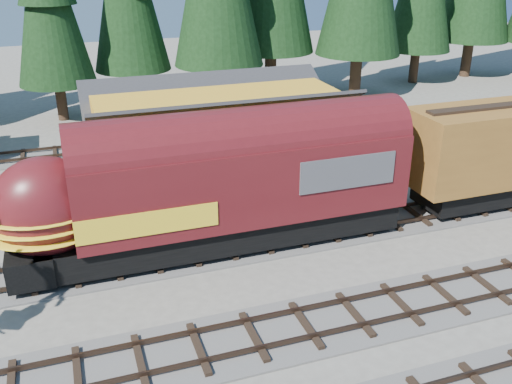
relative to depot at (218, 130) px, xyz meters
name	(u,v)px	position (x,y,z in m)	size (l,w,h in m)	color
ground	(299,292)	(0.00, -10.50, -2.96)	(120.00, 120.00, 0.00)	#6B665B
track_siding	(460,207)	(10.00, -6.50, -2.90)	(68.00, 3.20, 0.33)	#4C4947
track_spur	(19,158)	(-10.00, 7.50, -2.90)	(32.00, 3.20, 0.33)	#4C4947
depot	(218,130)	(0.00, 0.00, 0.00)	(12.80, 7.00, 5.30)	orange
locomotive	(203,194)	(-2.46, -6.50, -0.37)	(16.36, 3.25, 4.45)	black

